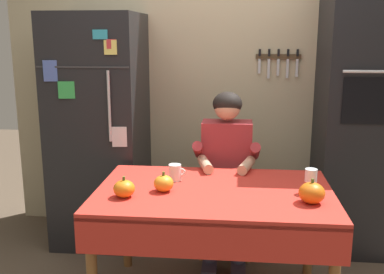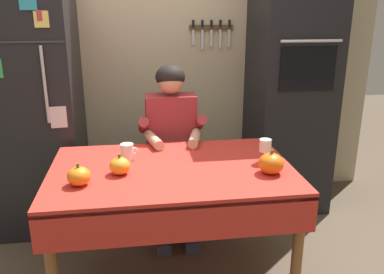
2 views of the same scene
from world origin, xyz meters
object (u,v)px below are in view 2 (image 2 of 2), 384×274
wine_glass (265,146)px  dining_table (172,182)px  wall_oven (290,82)px  pumpkin_large (120,166)px  pumpkin_small (79,176)px  refrigerator (32,110)px  seated_person (172,137)px  coffee_mug (127,152)px  pumpkin_medium (271,163)px  chair_behind_person (170,157)px

wine_glass → dining_table: bearing=-177.1°
wall_oven → pumpkin_large: bearing=-144.5°
wine_glass → pumpkin_small: bearing=-170.3°
refrigerator → wine_glass: size_ratio=12.64×
refrigerator → dining_table: bearing=-42.9°
refrigerator → seated_person: refrigerator is taller
coffee_mug → wine_glass: wine_glass is taller
dining_table → pumpkin_large: size_ratio=11.74×
coffee_mug → wine_glass: bearing=-10.1°
pumpkin_large → pumpkin_medium: (0.83, -0.11, 0.01)m
refrigerator → coffee_mug: bearing=-45.6°
dining_table → pumpkin_large: 0.32m
chair_behind_person → pumpkin_large: (-0.35, -0.83, 0.28)m
wine_glass → pumpkin_large: wine_glass is taller
coffee_mug → pumpkin_small: 0.41m
seated_person → pumpkin_large: (-0.35, -0.64, 0.05)m
wall_oven → pumpkin_large: size_ratio=17.62×
wall_oven → dining_table: size_ratio=1.50×
wall_oven → pumpkin_small: 1.91m
wall_oven → pumpkin_large: wall_oven is taller
dining_table → wine_glass: size_ratio=9.83×
chair_behind_person → pumpkin_large: 0.94m
wine_glass → pumpkin_medium: size_ratio=1.00×
wall_oven → dining_table: wall_oven is taller
dining_table → seated_person: 0.61m
chair_behind_person → seated_person: size_ratio=0.75×
chair_behind_person → wall_oven: bearing=7.5°
seated_person → pumpkin_medium: seated_person is taller
chair_behind_person → coffee_mug: (-0.31, -0.62, 0.28)m
dining_table → pumpkin_medium: bearing=-15.0°
dining_table → pumpkin_small: (-0.50, -0.15, 0.13)m
coffee_mug → pumpkin_large: bearing=-100.8°
wall_oven → chair_behind_person: (-0.99, -0.13, -0.54)m
chair_behind_person → coffee_mug: bearing=-116.7°
dining_table → chair_behind_person: 0.81m
wine_glass → refrigerator: bearing=150.5°
wall_oven → coffee_mug: bearing=-150.1°
wall_oven → seated_person: bearing=-162.2°
coffee_mug → pumpkin_medium: (0.79, -0.32, 0.01)m
dining_table → pumpkin_large: bearing=-173.1°
wine_glass → pumpkin_large: bearing=-175.7°
pumpkin_medium → dining_table: bearing=165.0°
dining_table → pumpkin_medium: (0.54, -0.14, 0.14)m
dining_table → pumpkin_small: size_ratio=11.47×
refrigerator → coffee_mug: size_ratio=16.85×
refrigerator → wall_oven: wall_oven is taller
refrigerator → pumpkin_medium: (1.49, -1.03, -0.10)m
seated_person → pumpkin_small: (-0.56, -0.76, 0.05)m
wall_oven → chair_behind_person: 1.14m
chair_behind_person → wine_glass: bearing=-56.7°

